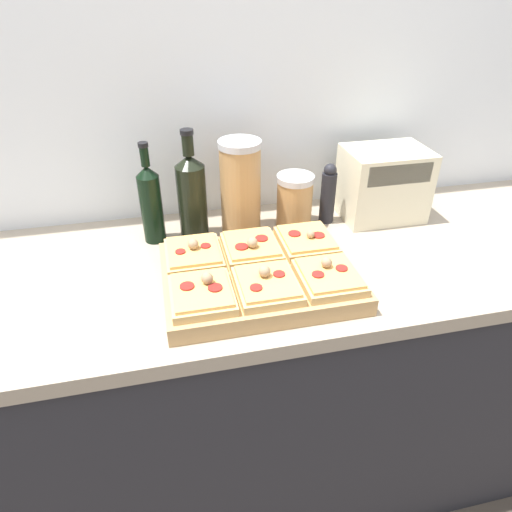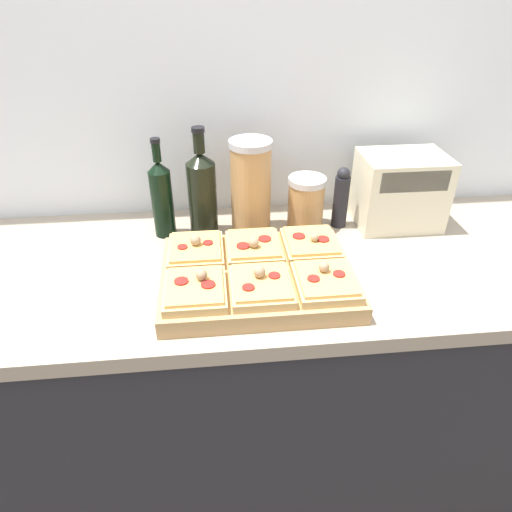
{
  "view_description": "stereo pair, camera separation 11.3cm",
  "coord_description": "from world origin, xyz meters",
  "px_view_note": "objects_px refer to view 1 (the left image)",
  "views": [
    {
      "loc": [
        -0.19,
        -0.69,
        1.61
      ],
      "look_at": [
        0.02,
        0.24,
        1.0
      ],
      "focal_mm": 32.0,
      "sensor_mm": 36.0,
      "label": 1
    },
    {
      "loc": [
        -0.08,
        -0.7,
        1.61
      ],
      "look_at": [
        0.02,
        0.24,
        1.0
      ],
      "focal_mm": 32.0,
      "sensor_mm": 36.0,
      "label": 2
    }
  ],
  "objects_px": {
    "wine_bottle": "(192,195)",
    "toaster_oven": "(383,184)",
    "grain_jar_short": "(294,201)",
    "pepper_mill": "(328,194)",
    "olive_oil_bottle": "(151,202)",
    "grain_jar_tall": "(240,188)",
    "cutting_board": "(259,277)"
  },
  "relations": [
    {
      "from": "olive_oil_bottle",
      "to": "toaster_oven",
      "type": "xyz_separation_m",
      "value": [
        0.7,
        -0.0,
        -0.01
      ]
    },
    {
      "from": "pepper_mill",
      "to": "wine_bottle",
      "type": "bearing_deg",
      "value": 180.0
    },
    {
      "from": "wine_bottle",
      "to": "pepper_mill",
      "type": "height_order",
      "value": "wine_bottle"
    },
    {
      "from": "grain_jar_short",
      "to": "pepper_mill",
      "type": "bearing_deg",
      "value": 0.0
    },
    {
      "from": "olive_oil_bottle",
      "to": "grain_jar_short",
      "type": "bearing_deg",
      "value": -0.0
    },
    {
      "from": "wine_bottle",
      "to": "toaster_oven",
      "type": "height_order",
      "value": "wine_bottle"
    },
    {
      "from": "toaster_oven",
      "to": "olive_oil_bottle",
      "type": "bearing_deg",
      "value": 179.93
    },
    {
      "from": "wine_bottle",
      "to": "grain_jar_short",
      "type": "relative_size",
      "value": 1.97
    },
    {
      "from": "pepper_mill",
      "to": "toaster_oven",
      "type": "relative_size",
      "value": 0.7
    },
    {
      "from": "grain_jar_tall",
      "to": "toaster_oven",
      "type": "xyz_separation_m",
      "value": [
        0.44,
        -0.0,
        -0.03
      ]
    },
    {
      "from": "grain_jar_tall",
      "to": "pepper_mill",
      "type": "height_order",
      "value": "grain_jar_tall"
    },
    {
      "from": "cutting_board",
      "to": "olive_oil_bottle",
      "type": "bearing_deg",
      "value": 130.86
    },
    {
      "from": "grain_jar_short",
      "to": "toaster_oven",
      "type": "distance_m",
      "value": 0.28
    },
    {
      "from": "toaster_oven",
      "to": "pepper_mill",
      "type": "bearing_deg",
      "value": 179.73
    },
    {
      "from": "grain_jar_short",
      "to": "toaster_oven",
      "type": "bearing_deg",
      "value": -0.17
    },
    {
      "from": "olive_oil_bottle",
      "to": "wine_bottle",
      "type": "height_order",
      "value": "wine_bottle"
    },
    {
      "from": "olive_oil_bottle",
      "to": "toaster_oven",
      "type": "distance_m",
      "value": 0.7
    },
    {
      "from": "grain_jar_tall",
      "to": "toaster_oven",
      "type": "height_order",
      "value": "grain_jar_tall"
    },
    {
      "from": "cutting_board",
      "to": "grain_jar_tall",
      "type": "height_order",
      "value": "grain_jar_tall"
    },
    {
      "from": "grain_jar_tall",
      "to": "grain_jar_short",
      "type": "height_order",
      "value": "grain_jar_tall"
    },
    {
      "from": "wine_bottle",
      "to": "toaster_oven",
      "type": "xyz_separation_m",
      "value": [
        0.58,
        -0.0,
        -0.02
      ]
    },
    {
      "from": "grain_jar_short",
      "to": "pepper_mill",
      "type": "relative_size",
      "value": 0.86
    },
    {
      "from": "olive_oil_bottle",
      "to": "grain_jar_tall",
      "type": "relative_size",
      "value": 1.05
    },
    {
      "from": "olive_oil_bottle",
      "to": "grain_jar_short",
      "type": "relative_size",
      "value": 1.81
    },
    {
      "from": "cutting_board",
      "to": "grain_jar_short",
      "type": "relative_size",
      "value": 2.92
    },
    {
      "from": "grain_jar_tall",
      "to": "cutting_board",
      "type": "bearing_deg",
      "value": -92.24
    },
    {
      "from": "grain_jar_tall",
      "to": "grain_jar_short",
      "type": "bearing_deg",
      "value": 0.0
    },
    {
      "from": "grain_jar_tall",
      "to": "toaster_oven",
      "type": "relative_size",
      "value": 1.02
    },
    {
      "from": "wine_bottle",
      "to": "toaster_oven",
      "type": "bearing_deg",
      "value": -0.08
    },
    {
      "from": "cutting_board",
      "to": "olive_oil_bottle",
      "type": "relative_size",
      "value": 1.61
    },
    {
      "from": "cutting_board",
      "to": "toaster_oven",
      "type": "xyz_separation_m",
      "value": [
        0.46,
        0.28,
        0.09
      ]
    },
    {
      "from": "grain_jar_tall",
      "to": "pepper_mill",
      "type": "distance_m",
      "value": 0.27
    }
  ]
}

